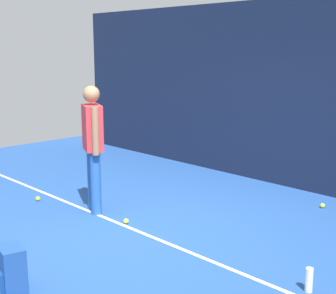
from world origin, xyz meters
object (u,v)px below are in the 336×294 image
backpack (10,271)px  tennis_player (93,141)px  tennis_ball_near_player (38,199)px  tennis_ball_by_fence (126,221)px  water_bottle (309,280)px  tennis_ball_mid_court (323,206)px

backpack → tennis_player: bearing=137.6°
tennis_ball_near_player → tennis_ball_by_fence: (1.61, 0.33, 0.00)m
tennis_ball_near_player → water_bottle: bearing=5.8°
tennis_ball_near_player → water_bottle: 4.13m
water_bottle → tennis_ball_by_fence: bearing=-178.0°
tennis_ball_mid_court → water_bottle: 2.49m
tennis_player → water_bottle: tennis_player is taller
tennis_player → tennis_ball_by_fence: bearing=-154.4°
tennis_ball_by_fence → tennis_ball_near_player: bearing=-168.5°
backpack → tennis_ball_mid_court: (0.82, 4.19, -0.18)m
tennis_ball_mid_court → water_bottle: bearing=-64.8°
tennis_ball_by_fence → tennis_ball_mid_court: 2.74m
water_bottle → tennis_ball_mid_court: bearing=115.2°
backpack → tennis_ball_by_fence: bearing=121.3°
tennis_ball_near_player → tennis_ball_by_fence: same height
tennis_player → tennis_ball_by_fence: (0.67, -0.01, -0.93)m
tennis_ball_mid_court → tennis_player: bearing=-132.2°
tennis_ball_near_player → water_bottle: size_ratio=0.29×
tennis_player → tennis_ball_near_player: size_ratio=25.76×
tennis_ball_near_player → tennis_ball_mid_court: same height
tennis_ball_near_player → tennis_ball_mid_court: (3.05, 2.66, 0.00)m
backpack → tennis_ball_near_player: 2.71m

